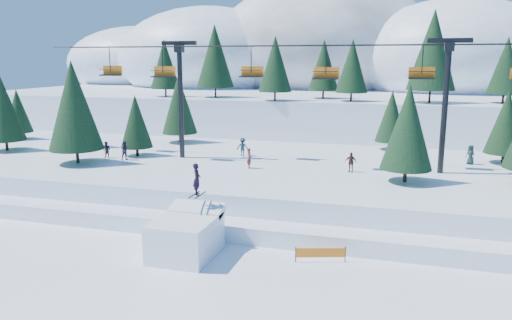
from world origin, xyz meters
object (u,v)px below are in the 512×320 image
(jump_kicker, at_px, (187,235))
(banner_far, at_px, (410,250))
(chairlift, at_px, (299,83))
(banner_near, at_px, (321,253))

(jump_kicker, relative_size, banner_far, 1.98)
(chairlift, xyz_separation_m, banner_far, (9.16, -12.39, -8.78))
(jump_kicker, height_order, banner_near, jump_kicker)
(banner_far, bearing_deg, banner_near, -159.11)
(chairlift, distance_m, banner_near, 17.27)
(chairlift, relative_size, banner_near, 16.83)
(chairlift, relative_size, banner_far, 17.55)
(chairlift, bearing_deg, banner_near, -73.01)
(jump_kicker, relative_size, banner_near, 1.90)
(jump_kicker, height_order, chairlift, chairlift)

